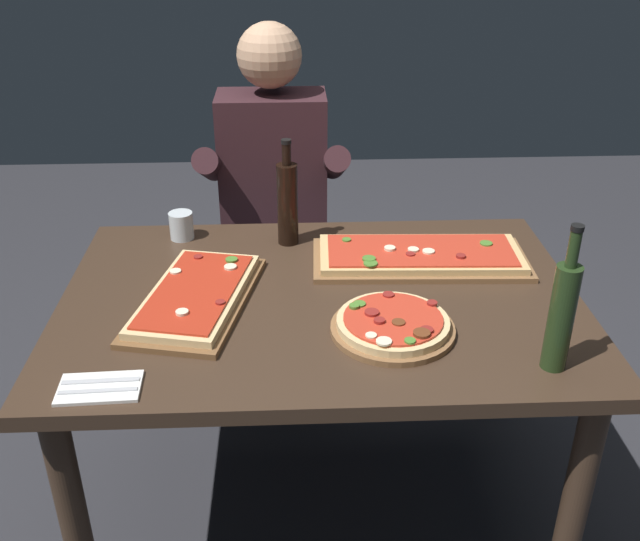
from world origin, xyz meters
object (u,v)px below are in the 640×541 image
at_px(wine_bottle_dark, 288,202).
at_px(seated_diner, 273,194).
at_px(pizza_rectangular_front, 420,256).
at_px(pizza_rectangular_left, 196,296).
at_px(dining_table, 321,325).
at_px(oil_bottle_amber, 562,313).
at_px(tumbler_near_camera, 182,227).
at_px(diner_chair, 276,243).
at_px(pizza_round_far, 393,325).

bearing_deg(wine_bottle_dark, seated_diner, 97.30).
bearing_deg(pizza_rectangular_front, pizza_rectangular_left, -162.05).
bearing_deg(seated_diner, dining_table, -79.45).
relative_size(pizza_rectangular_front, oil_bottle_amber, 1.78).
distance_m(tumbler_near_camera, diner_chair, 0.62).
distance_m(dining_table, diner_chair, 0.88).
bearing_deg(seated_diner, pizza_round_far, -71.66).
bearing_deg(diner_chair, tumbler_near_camera, -120.74).
distance_m(oil_bottle_amber, seated_diner, 1.28).
bearing_deg(oil_bottle_amber, tumbler_near_camera, 142.05).
distance_m(pizza_rectangular_left, seated_diner, 0.78).
height_order(pizza_rectangular_front, seated_diner, seated_diner).
bearing_deg(seated_diner, tumbler_near_camera, -128.52).
xyz_separation_m(pizza_rectangular_left, pizza_round_far, (0.50, -0.17, 0.00)).
bearing_deg(wine_bottle_dark, pizza_round_far, -64.03).
height_order(pizza_round_far, diner_chair, diner_chair).
bearing_deg(pizza_rectangular_front, seated_diner, 128.27).
distance_m(pizza_rectangular_left, pizza_round_far, 0.53).
bearing_deg(pizza_round_far, pizza_rectangular_left, 161.71).
height_order(wine_bottle_dark, oil_bottle_amber, oil_bottle_amber).
bearing_deg(pizza_round_far, oil_bottle_amber, -24.74).
xyz_separation_m(oil_bottle_amber, tumbler_near_camera, (-0.94, 0.73, -0.10)).
bearing_deg(seated_diner, diner_chair, 90.00).
xyz_separation_m(pizza_rectangular_left, wine_bottle_dark, (0.25, 0.36, 0.12)).
distance_m(pizza_rectangular_left, diner_chair, 0.94).
relative_size(wine_bottle_dark, tumbler_near_camera, 3.86).
relative_size(dining_table, tumbler_near_camera, 16.32).
relative_size(pizza_round_far, diner_chair, 0.36).
bearing_deg(tumbler_near_camera, dining_table, -42.32).
bearing_deg(pizza_round_far, diner_chair, 106.35).
bearing_deg(dining_table, pizza_rectangular_front, 31.23).
bearing_deg(pizza_round_far, seated_diner, 108.34).
bearing_deg(pizza_rectangular_left, dining_table, 3.95).
bearing_deg(pizza_rectangular_front, pizza_round_far, -109.37).
bearing_deg(wine_bottle_dark, dining_table, -75.66).
height_order(dining_table, oil_bottle_amber, oil_bottle_amber).
bearing_deg(pizza_round_far, wine_bottle_dark, 115.97).
bearing_deg(wine_bottle_dark, diner_chair, 95.63).
distance_m(dining_table, pizza_rectangular_left, 0.35).
bearing_deg(pizza_rectangular_front, oil_bottle_amber, -67.63).
xyz_separation_m(tumbler_near_camera, seated_diner, (0.28, 0.35, -0.04)).
bearing_deg(dining_table, wine_bottle_dark, 104.34).
height_order(pizza_rectangular_front, wine_bottle_dark, wine_bottle_dark).
xyz_separation_m(pizza_rectangular_left, diner_chair, (0.20, 0.88, -0.27)).
relative_size(pizza_rectangular_front, wine_bottle_dark, 1.92).
relative_size(pizza_rectangular_front, diner_chair, 0.73).
bearing_deg(tumbler_near_camera, pizza_rectangular_front, -15.51).
bearing_deg(pizza_rectangular_left, pizza_rectangular_front, 17.95).
bearing_deg(wine_bottle_dark, pizza_rectangular_left, -124.54).
height_order(pizza_rectangular_left, tumbler_near_camera, tumbler_near_camera).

